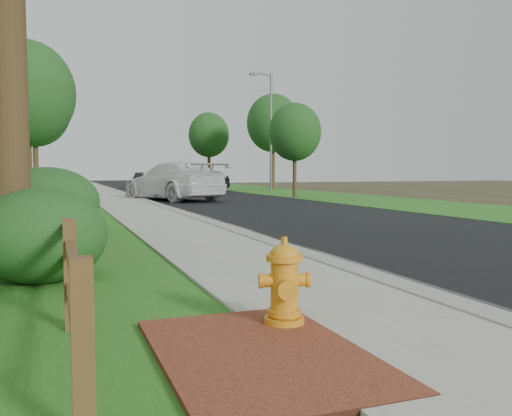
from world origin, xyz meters
name	(u,v)px	position (x,y,z in m)	size (l,w,h in m)	color
ground	(412,309)	(0.00, 0.00, 0.00)	(120.00, 120.00, 0.00)	#322D1B
road	(173,191)	(4.60, 35.00, 0.01)	(8.00, 90.00, 0.02)	black
curb	(116,191)	(0.40, 35.00, 0.06)	(0.40, 90.00, 0.12)	gray
wet_gutter	(121,192)	(0.75, 35.00, 0.02)	(0.50, 90.00, 0.00)	black
sidewalk	(97,191)	(-0.90, 35.00, 0.05)	(2.20, 90.00, 0.10)	gray
grass_strip	(69,192)	(-2.80, 35.00, 0.03)	(1.60, 90.00, 0.06)	#29611B
verge_far	(260,190)	(11.50, 35.00, 0.02)	(6.00, 90.00, 0.04)	#29611B
brick_patch	(260,357)	(-2.20, -1.00, 0.06)	(1.60, 2.40, 0.11)	brown
ranch_fence	(62,218)	(-3.60, 6.40, 0.62)	(0.12, 16.92, 1.10)	#53311B
fire_hydrant	(284,284)	(-1.70, -0.34, 0.48)	(0.55, 0.44, 0.83)	orange
white_suv	(173,181)	(2.00, 22.53, 0.99)	(2.72, 6.68, 1.94)	white
dark_car_mid	(207,180)	(7.20, 35.13, 0.83)	(1.91, 4.75, 1.62)	black
dark_car_far	(144,181)	(3.07, 39.10, 0.70)	(1.44, 4.12, 1.36)	black
streetlight	(269,125)	(10.53, 30.58, 4.74)	(1.90, 0.70, 8.37)	slate
boulder	(47,223)	(-3.90, 8.62, 0.32)	(0.97, 0.73, 0.65)	brown
shrub_a	(42,236)	(-3.90, 2.96, 0.66)	(1.77, 1.77, 1.33)	#204518
shrub_d	(47,202)	(-3.90, 8.51, 0.82)	(2.40, 2.40, 1.64)	#204518
tree_near_left	(26,93)	(-4.68, 18.61, 4.62)	(3.79, 3.79, 6.72)	#3C2F18
tree_near_right	(295,132)	(9.00, 22.91, 3.69)	(2.96, 2.96, 5.33)	#3C2F18
tree_mid_left	(34,108)	(-4.78, 31.79, 5.41)	(4.39, 4.39, 7.84)	#3C2F18
tree_mid_right	(273,123)	(12.60, 34.94, 5.26)	(4.18, 4.18, 7.57)	#3C2F18
tree_far_right	(209,135)	(9.44, 42.53, 4.73)	(3.66, 3.66, 6.76)	#3C2F18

